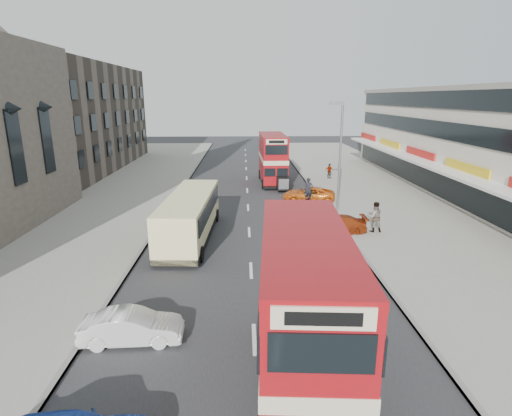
% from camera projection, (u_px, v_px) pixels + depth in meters
% --- Properties ---
extents(ground, '(160.00, 160.00, 0.00)m').
position_uv_depth(ground, '(256.00, 376.00, 12.67)').
color(ground, '#28282B').
rests_on(ground, ground).
extents(road_surface, '(12.00, 90.00, 0.01)m').
position_uv_depth(road_surface, '(248.00, 208.00, 31.95)').
color(road_surface, '#28282B').
rests_on(road_surface, ground).
extents(pavement_right, '(12.00, 90.00, 0.15)m').
position_uv_depth(pavement_right, '(399.00, 205.00, 32.29)').
color(pavement_right, gray).
rests_on(pavement_right, ground).
extents(pavement_left, '(12.00, 90.00, 0.15)m').
position_uv_depth(pavement_left, '(94.00, 208.00, 31.56)').
color(pavement_left, gray).
rests_on(pavement_left, ground).
extents(kerb_left, '(0.20, 90.00, 0.16)m').
position_uv_depth(kerb_left, '(170.00, 207.00, 31.74)').
color(kerb_left, gray).
rests_on(kerb_left, ground).
extents(kerb_right, '(0.20, 90.00, 0.16)m').
position_uv_depth(kerb_right, '(325.00, 206.00, 32.11)').
color(kerb_right, gray).
rests_on(kerb_right, ground).
extents(brick_terrace, '(14.00, 28.00, 12.00)m').
position_uv_depth(brick_terrace, '(56.00, 118.00, 47.04)').
color(brick_terrace, '#66594C').
rests_on(brick_terrace, ground).
extents(commercial_row, '(9.90, 46.20, 9.30)m').
position_uv_depth(commercial_row, '(491.00, 144.00, 33.24)').
color(commercial_row, beige).
rests_on(commercial_row, ground).
extents(street_lamp, '(1.00, 0.20, 8.12)m').
position_uv_depth(street_lamp, '(339.00, 150.00, 28.95)').
color(street_lamp, slate).
rests_on(street_lamp, ground).
extents(bus_main, '(2.86, 8.70, 4.71)m').
position_uv_depth(bus_main, '(304.00, 315.00, 11.43)').
color(bus_main, black).
rests_on(bus_main, ground).
extents(bus_second, '(2.49, 8.54, 4.69)m').
position_uv_depth(bus_second, '(273.00, 159.00, 40.41)').
color(bus_second, black).
rests_on(bus_second, ground).
extents(coach, '(2.92, 9.69, 2.54)m').
position_uv_depth(coach, '(190.00, 215.00, 24.55)').
color(coach, black).
rests_on(coach, ground).
extents(car_left_front, '(3.60, 1.39, 1.17)m').
position_uv_depth(car_left_front, '(132.00, 327.00, 14.31)').
color(car_left_front, white).
rests_on(car_left_front, ground).
extents(car_right_a, '(4.03, 1.69, 1.16)m').
position_uv_depth(car_right_a, '(334.00, 225.00, 25.76)').
color(car_right_a, '#91300E').
rests_on(car_right_a, ground).
extents(car_right_b, '(4.50, 2.42, 1.20)m').
position_uv_depth(car_right_b, '(308.00, 194.00, 33.67)').
color(car_right_b, orange).
rests_on(car_right_b, ground).
extents(pedestrian_near, '(0.73, 0.49, 1.96)m').
position_uv_depth(pedestrian_near, '(375.00, 217.00, 25.56)').
color(pedestrian_near, gray).
rests_on(pedestrian_near, pavement_right).
extents(pedestrian_far, '(0.96, 0.54, 1.54)m').
position_uv_depth(pedestrian_far, '(329.00, 171.00, 42.54)').
color(pedestrian_far, gray).
rests_on(pedestrian_far, pavement_right).
extents(cyclist, '(0.83, 1.96, 2.19)m').
position_uv_depth(cyclist, '(308.00, 196.00, 32.61)').
color(cyclist, gray).
rests_on(cyclist, ground).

